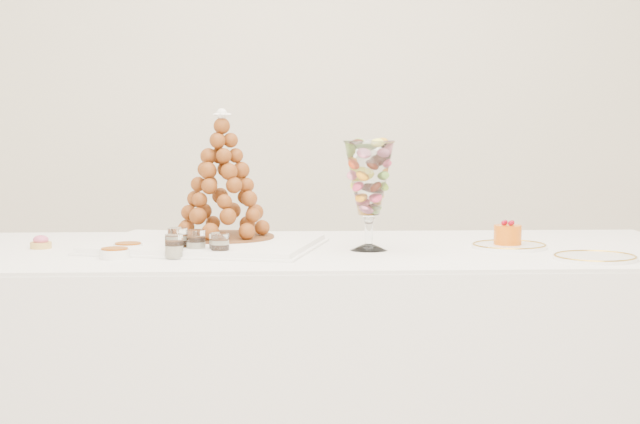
{
  "coord_description": "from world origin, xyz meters",
  "views": [
    {
      "loc": [
        -0.15,
        -2.8,
        1.26
      ],
      "look_at": [
        0.0,
        0.22,
        0.96
      ],
      "focal_mm": 60.0,
      "sensor_mm": 36.0,
      "label": 1
    }
  ],
  "objects": [
    {
      "name": "verrine_a",
      "position": [
        -0.4,
        0.24,
        0.88
      ],
      "size": [
        0.06,
        0.06,
        0.08
      ],
      "primitive_type": "cylinder",
      "rotation": [
        0.0,
        0.0,
        -0.01
      ],
      "color": "white",
      "rests_on": "buffet_table"
    },
    {
      "name": "macaron_vase",
      "position": [
        0.15,
        0.3,
        1.05
      ],
      "size": [
        0.15,
        0.15,
        0.32
      ],
      "color": "white",
      "rests_on": "buffet_table"
    },
    {
      "name": "mousse_cake",
      "position": [
        0.57,
        0.33,
        0.88
      ],
      "size": [
        0.08,
        0.08,
        0.07
      ],
      "color": "#DE5F0A",
      "rests_on": "cake_plate"
    },
    {
      "name": "spare_plate",
      "position": [
        0.75,
        0.07,
        0.84
      ],
      "size": [
        0.23,
        0.23,
        0.01
      ],
      "primitive_type": "cylinder",
      "color": "white",
      "rests_on": "buffet_table"
    },
    {
      "name": "cake_plate",
      "position": [
        0.57,
        0.32,
        0.84
      ],
      "size": [
        0.22,
        0.22,
        0.01
      ],
      "primitive_type": "cylinder",
      "color": "white",
      "rests_on": "buffet_table"
    },
    {
      "name": "croquembouche",
      "position": [
        -0.28,
        0.45,
        1.05
      ],
      "size": [
        0.33,
        0.33,
        0.39
      ],
      "rotation": [
        0.0,
        0.0,
        -0.31
      ],
      "color": "brown",
      "rests_on": "lace_tray"
    },
    {
      "name": "verrine_e",
      "position": [
        -0.28,
        0.16,
        0.87
      ],
      "size": [
        0.07,
        0.07,
        0.07
      ],
      "primitive_type": "cylinder",
      "rotation": [
        0.0,
        0.0,
        0.33
      ],
      "color": "white",
      "rests_on": "buffet_table"
    },
    {
      "name": "verrine_c",
      "position": [
        -0.29,
        0.2,
        0.87
      ],
      "size": [
        0.05,
        0.05,
        0.06
      ],
      "primitive_type": "cylinder",
      "rotation": [
        0.0,
        0.0,
        -0.08
      ],
      "color": "white",
      "rests_on": "buffet_table"
    },
    {
      "name": "verrine_d",
      "position": [
        -0.41,
        0.15,
        0.87
      ],
      "size": [
        0.06,
        0.06,
        0.07
      ],
      "primitive_type": "cylinder",
      "rotation": [
        0.0,
        0.0,
        -0.21
      ],
      "color": "white",
      "rests_on": "buffet_table"
    },
    {
      "name": "buffet_table",
      "position": [
        0.01,
        0.35,
        0.42
      ],
      "size": [
        2.21,
        0.9,
        0.84
      ],
      "rotation": [
        0.0,
        0.0,
        -0.01
      ],
      "color": "white",
      "rests_on": "ground"
    },
    {
      "name": "pink_tart",
      "position": [
        -0.82,
        0.39,
        0.86
      ],
      "size": [
        0.06,
        0.06,
        0.04
      ],
      "color": "tan",
      "rests_on": "buffet_table"
    },
    {
      "name": "verrine_b",
      "position": [
        -0.35,
        0.21,
        0.87
      ],
      "size": [
        0.07,
        0.07,
        0.07
      ],
      "primitive_type": "cylinder",
      "rotation": [
        0.0,
        0.0,
        0.34
      ],
      "color": "white",
      "rests_on": "buffet_table"
    },
    {
      "name": "lace_tray",
      "position": [
        -0.33,
        0.37,
        0.85
      ],
      "size": [
        0.73,
        0.62,
        0.02
      ],
      "primitive_type": "cube",
      "rotation": [
        0.0,
        0.0,
        -0.26
      ],
      "color": "white",
      "rests_on": "buffet_table"
    },
    {
      "name": "ramekin_back",
      "position": [
        -0.55,
        0.27,
        0.85
      ],
      "size": [
        0.08,
        0.08,
        0.03
      ],
      "primitive_type": "cylinder",
      "color": "white",
      "rests_on": "buffet_table"
    },
    {
      "name": "ramekin_front",
      "position": [
        -0.57,
        0.16,
        0.85
      ],
      "size": [
        0.08,
        0.08,
        0.03
      ],
      "primitive_type": "cylinder",
      "color": "white",
      "rests_on": "buffet_table"
    }
  ]
}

